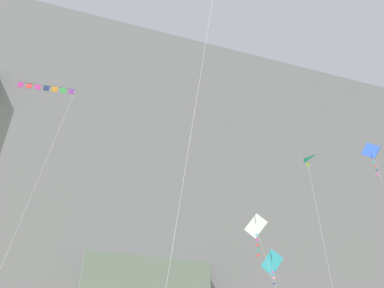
% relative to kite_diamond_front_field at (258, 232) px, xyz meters
% --- Properties ---
extents(cliff_face, '(180.00, 32.27, 57.82)m').
position_rel_kite_diamond_front_field_xyz_m(cliff_face, '(-3.16, 38.25, 16.46)').
color(cliff_face, gray).
rests_on(cliff_face, ground).
extents(kite_diamond_front_field, '(2.97, 2.23, 13.77)m').
position_rel_kite_diamond_front_field_xyz_m(kite_diamond_front_field, '(0.00, 0.00, 0.00)').
color(kite_diamond_front_field, white).
rests_on(kite_diamond_front_field, ground).
extents(kite_diamond_mid_right, '(1.50, 4.75, 14.31)m').
position_rel_kite_diamond_front_field_xyz_m(kite_diamond_mid_right, '(5.57, 8.28, 0.48)').
color(kite_diamond_mid_right, '#38B2D1').
rests_on(kite_diamond_mid_right, ground).
extents(kite_delta_far_right, '(1.30, 2.34, 19.13)m').
position_rel_kite_diamond_front_field_xyz_m(kite_delta_far_right, '(4.94, 0.01, 5.70)').
color(kite_delta_far_right, teal).
rests_on(kite_delta_far_right, ground).
extents(kite_diamond_high_center, '(0.64, 3.07, 27.06)m').
position_rel_kite_diamond_front_field_xyz_m(kite_diamond_high_center, '(17.72, 5.17, 12.85)').
color(kite_diamond_high_center, blue).
rests_on(kite_diamond_high_center, ground).
extents(kite_banner_high_left, '(4.48, 2.97, 23.51)m').
position_rel_kite_diamond_front_field_xyz_m(kite_banner_high_left, '(-16.20, 2.13, 9.63)').
color(kite_banner_high_left, black).
rests_on(kite_banner_high_left, ground).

